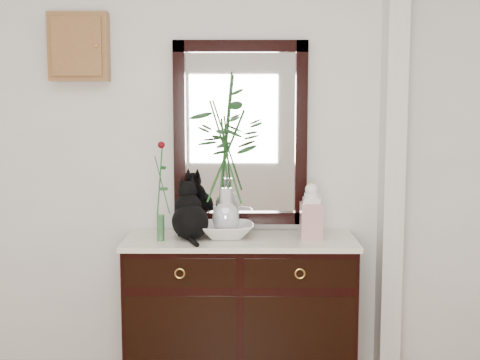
{
  "coord_description": "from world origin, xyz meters",
  "views": [
    {
      "loc": [
        0.13,
        -2.05,
        1.67
      ],
      "look_at": [
        0.1,
        1.63,
        1.2
      ],
      "focal_mm": 50.0,
      "sensor_mm": 36.0,
      "label": 1
    }
  ],
  "objects_px": {
    "lotus_bowl": "(226,230)",
    "ginger_jar": "(311,210)",
    "sideboard": "(240,301)",
    "cat": "(190,210)"
  },
  "relations": [
    {
      "from": "lotus_bowl",
      "to": "ginger_jar",
      "type": "bearing_deg",
      "value": -3.22
    },
    {
      "from": "lotus_bowl",
      "to": "ginger_jar",
      "type": "xyz_separation_m",
      "value": [
        0.49,
        -0.03,
        0.12
      ]
    },
    {
      "from": "sideboard",
      "to": "cat",
      "type": "height_order",
      "value": "cat"
    },
    {
      "from": "cat",
      "to": "ginger_jar",
      "type": "height_order",
      "value": "cat"
    },
    {
      "from": "sideboard",
      "to": "ginger_jar",
      "type": "distance_m",
      "value": 0.68
    },
    {
      "from": "ginger_jar",
      "to": "lotus_bowl",
      "type": "bearing_deg",
      "value": 176.78
    },
    {
      "from": "cat",
      "to": "lotus_bowl",
      "type": "height_order",
      "value": "cat"
    },
    {
      "from": "cat",
      "to": "ginger_jar",
      "type": "relative_size",
      "value": 1.01
    },
    {
      "from": "sideboard",
      "to": "lotus_bowl",
      "type": "distance_m",
      "value": 0.43
    },
    {
      "from": "ginger_jar",
      "to": "cat",
      "type": "bearing_deg",
      "value": -178.45
    }
  ]
}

